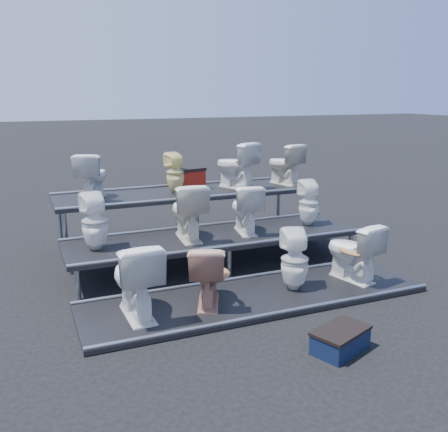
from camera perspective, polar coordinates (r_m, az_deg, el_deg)
name	(u,v)px	position (r m, az deg, el deg)	size (l,w,h in m)	color
ground	(216,266)	(7.24, -0.93, -5.74)	(80.00, 80.00, 0.00)	black
tier_front	(255,297)	(6.12, 3.62, -9.27)	(4.20, 1.20, 0.06)	black
tier_mid	(216,251)	(7.17, -0.94, -4.01)	(4.20, 1.20, 0.46)	black
tier_back	(187,217)	(8.29, -4.25, -0.12)	(4.20, 1.20, 0.86)	black
toilet_0	(135,279)	(5.51, -10.10, -7.05)	(0.48, 0.84, 0.86)	white
toilet_1	(208,274)	(5.75, -1.90, -6.61)	(0.41, 0.71, 0.73)	tan
toilet_2	(295,260)	(6.21, 8.08, -4.98)	(0.34, 0.35, 0.76)	white
toilet_3	(353,251)	(6.68, 14.49, -3.91)	(0.43, 0.75, 0.77)	white
toilet_4	(95,222)	(6.59, -14.56, -0.63)	(0.33, 0.34, 0.74)	white
toilet_5	(188,211)	(6.86, -4.18, 0.57)	(0.44, 0.78, 0.79)	silver
toilet_6	(245,208)	(7.18, 2.46, 0.89)	(0.40, 0.70, 0.72)	white
toilet_7	(309,203)	(7.69, 9.69, 1.48)	(0.31, 0.32, 0.69)	white
toilet_8	(92,176)	(7.80, -14.81, 4.44)	(0.39, 0.69, 0.71)	white
toilet_9	(175,173)	(8.08, -5.60, 4.95)	(0.29, 0.30, 0.65)	#EFE191
toilet_10	(235,165)	(8.44, 1.32, 5.84)	(0.43, 0.76, 0.78)	white
toilet_11	(284,164)	(8.86, 6.91, 5.93)	(0.40, 0.70, 0.71)	silver
red_crate	(189,180)	(8.35, -4.03, 4.13)	(0.44, 0.35, 0.32)	#9D2411
step_stool	(340,341)	(5.10, 13.15, -13.77)	(0.56, 0.33, 0.20)	black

